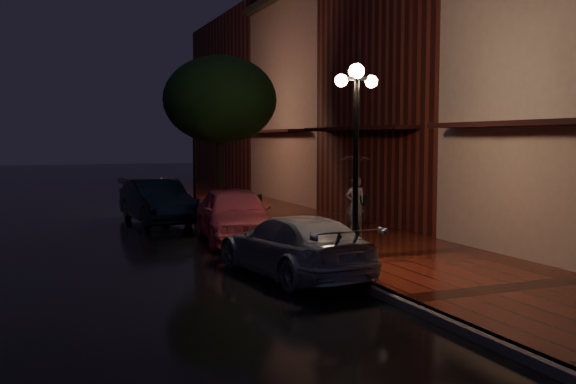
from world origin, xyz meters
name	(u,v)px	position (x,y,z in m)	size (l,w,h in m)	color
ground	(260,243)	(0.00, 0.00, 0.00)	(120.00, 120.00, 0.00)	black
sidewalk	(332,235)	(2.25, 0.00, 0.07)	(4.50, 60.00, 0.15)	#49180D
curb	(260,240)	(0.00, 0.00, 0.07)	(0.25, 60.00, 0.15)	#595451
storefront_mid	(432,63)	(7.00, 2.00, 5.50)	(5.00, 8.00, 11.00)	#511914
storefront_far	(330,104)	(7.00, 10.00, 4.50)	(5.00, 8.00, 9.00)	#8C5951
storefront_extra	(258,104)	(7.00, 20.00, 5.00)	(5.00, 12.00, 10.00)	#511914
streetlamp_near	(356,154)	(0.35, -5.00, 2.60)	(0.96, 0.36, 4.31)	black
streetlamp_far	(194,147)	(0.35, 9.00, 2.60)	(0.96, 0.36, 4.31)	black
street_tree	(220,102)	(0.61, 5.99, 4.24)	(4.16, 4.16, 5.80)	black
pink_car	(235,214)	(-0.60, 0.44, 0.78)	(1.85, 4.60, 1.57)	#ED6170
navy_car	(157,201)	(-1.90, 5.34, 0.76)	(1.60, 4.59, 1.51)	black
silver_car	(293,246)	(-0.82, -4.41, 0.65)	(1.83, 4.50, 1.31)	#9A9AA1
woman_with_umbrella	(356,180)	(3.08, 0.10, 1.67)	(0.96, 0.98, 2.30)	silver
parking_meter	(260,210)	(0.15, 0.39, 0.87)	(0.13, 0.12, 1.18)	black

